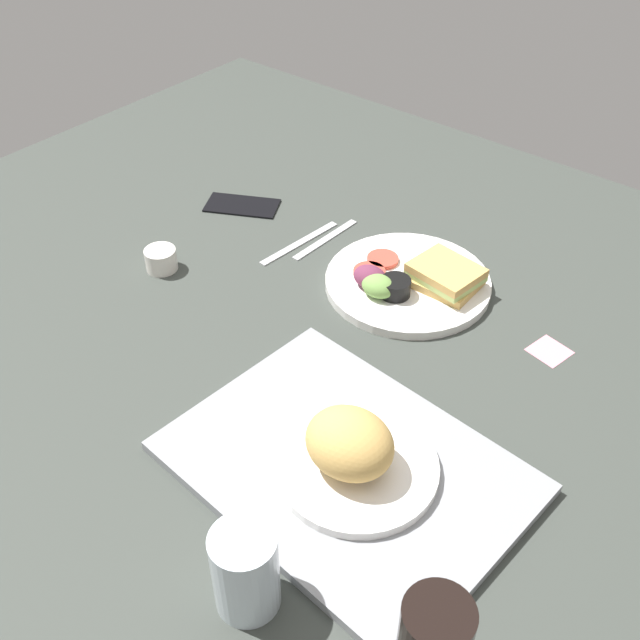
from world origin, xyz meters
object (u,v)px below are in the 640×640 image
knife (300,242)px  sticky_note (549,351)px  espresso_cup (161,259)px  fork (325,239)px  drinking_glass (245,570)px  bread_plate_near (353,453)px  serving_tray (346,467)px  cell_phone (242,205)px  plate_with_salad (410,281)px

knife → sticky_note: size_ratio=3.39×
espresso_cup → fork: 30.71cm
drinking_glass → espresso_cup: size_ratio=2.09×
fork → sticky_note: size_ratio=3.04×
bread_plate_near → fork: bread_plate_near is taller
serving_tray → espresso_cup: bearing=-15.7°
cell_phone → espresso_cup: bearing=70.4°
espresso_cup → cell_phone: 24.62cm
cell_phone → fork: bearing=155.5°
espresso_cup → plate_with_salad: bearing=-148.3°
knife → cell_phone: bearing=-93.6°
knife → cell_phone: (17.51, -2.68, 0.15)cm
fork → knife: size_ratio=0.89×
plate_with_salad → knife: size_ratio=1.51×
serving_tray → knife: 53.92cm
plate_with_salad → fork: bearing=-6.7°
fork → cell_phone: (20.51, 1.32, 0.15)cm
espresso_cup → bread_plate_near: bearing=164.2°
plate_with_salad → knife: plate_with_salad is taller
drinking_glass → cell_phone: 85.42cm
bread_plate_near → cell_phone: bearing=-34.3°
espresso_cup → cell_phone: size_ratio=0.39×
serving_tray → fork: bearing=-48.0°
bread_plate_near → plate_with_salad: size_ratio=0.74×
plate_with_salad → espresso_cup: bearing=31.7°
bread_plate_near → fork: bearing=-47.4°
serving_tray → drinking_glass: bearing=97.1°
plate_with_salad → fork: (20.66, -2.41, -1.45)cm
knife → serving_tray: bearing=52.3°
drinking_glass → knife: drinking_glass is taller
plate_with_salad → fork: 20.85cm
drinking_glass → espresso_cup: 67.04cm
fork → sticky_note: (-46.75, 1.73, -0.19)cm
drinking_glass → plate_with_salad: bearing=-72.7°
fork → drinking_glass: bearing=34.2°
drinking_glass → knife: 72.08cm
bread_plate_near → espresso_cup: bread_plate_near is taller
serving_tray → plate_with_salad: size_ratio=1.57×
bread_plate_near → plate_with_salad: bearing=-66.0°
plate_with_salad → espresso_cup: size_ratio=5.11×
sticky_note → drinking_glass: bearing=82.9°
plate_with_salad → espresso_cup: plate_with_salad is taller
serving_tray → plate_with_salad: plate_with_salad is taller
knife → cell_phone: size_ratio=1.32×
serving_tray → espresso_cup: (53.40, -15.04, 1.20)cm
espresso_cup → sticky_note: (-63.60, -23.88, -1.94)cm
fork → sticky_note: fork is taller
plate_with_salad → sticky_note: 26.15cm
espresso_cup → knife: 25.73cm
bread_plate_near → cell_phone: (58.35, -39.77, -4.78)cm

